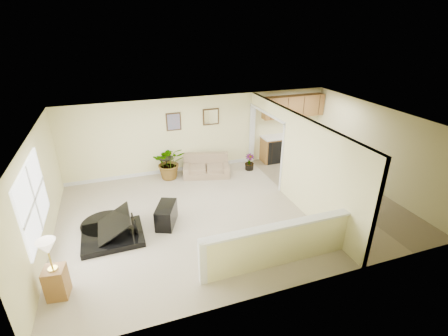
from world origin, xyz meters
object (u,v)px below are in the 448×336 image
object	(u,v)px
piano_bench	(166,215)
lamp_stand	(54,273)
loveseat	(206,165)
small_plant	(249,163)
palm_plant	(170,162)
accent_table	(167,165)
piano	(108,216)

from	to	relation	value
piano_bench	lamp_stand	world-z (taller)	lamp_stand
loveseat	small_plant	distance (m)	1.53
piano_bench	loveseat	bearing A→B (deg)	54.91
piano_bench	palm_plant	size ratio (longest dim) A/B	0.70
palm_plant	piano_bench	bearing A→B (deg)	-102.70
small_plant	accent_table	bearing A→B (deg)	172.75
loveseat	piano	bearing A→B (deg)	-126.17
accent_table	small_plant	distance (m)	2.81
accent_table	small_plant	world-z (taller)	accent_table
palm_plant	small_plant	world-z (taller)	palm_plant
piano_bench	small_plant	distance (m)	4.04
palm_plant	piano	bearing A→B (deg)	-126.13
piano	palm_plant	bearing A→B (deg)	52.93
piano_bench	accent_table	bearing A→B (deg)	79.65
piano_bench	lamp_stand	size ratio (longest dim) A/B	0.65
piano_bench	accent_table	xyz separation A→B (m)	(0.50, 2.72, 0.16)
accent_table	small_plant	size ratio (longest dim) A/B	1.20
palm_plant	loveseat	bearing A→B (deg)	-5.60
loveseat	palm_plant	size ratio (longest dim) A/B	1.47
piano	palm_plant	world-z (taller)	piano
small_plant	lamp_stand	bearing A→B (deg)	-144.16
loveseat	palm_plant	world-z (taller)	palm_plant
piano	small_plant	distance (m)	5.22
loveseat	small_plant	xyz separation A→B (m)	(1.53, -0.13, -0.09)
piano	palm_plant	size ratio (longest dim) A/B	1.49
piano	piano_bench	distance (m)	1.38
piano	lamp_stand	xyz separation A→B (m)	(-0.97, -1.63, -0.02)
loveseat	piano_bench	bearing A→B (deg)	-110.57
piano_bench	accent_table	world-z (taller)	accent_table
loveseat	accent_table	xyz separation A→B (m)	(-1.25, 0.23, 0.11)
lamp_stand	accent_table	bearing A→B (deg)	57.36
accent_table	piano	bearing A→B (deg)	-123.72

